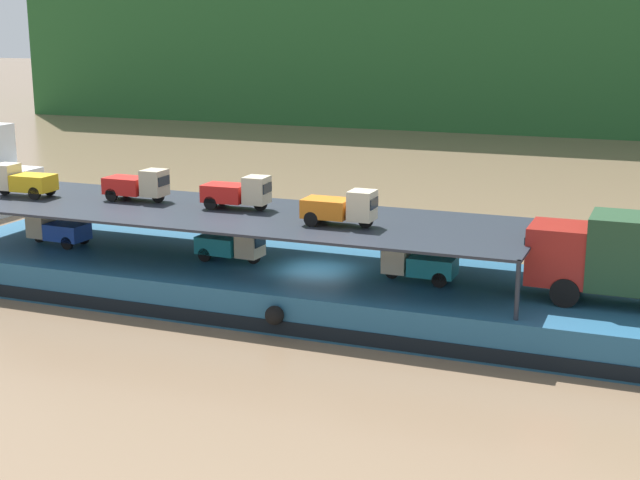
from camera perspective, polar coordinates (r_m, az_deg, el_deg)
ground_plane at (r=35.50m, az=-0.23°, el=-4.22°), size 400.00×400.00×0.00m
cargo_barge at (r=35.26m, az=-0.24°, el=-3.07°), size 33.51×8.07×1.50m
covered_lorry at (r=32.03m, az=19.52°, el=-1.05°), size 7.87×2.33×3.10m
cargo_rack at (r=36.16m, az=-5.84°, el=1.68°), size 24.31×6.72×2.00m
mini_truck_lower_stern at (r=40.47m, az=-16.32°, el=0.67°), size 2.78×1.28×1.38m
mini_truck_lower_aft at (r=36.32m, az=-5.60°, el=-0.28°), size 2.79×1.29×1.38m
mini_truck_lower_mid at (r=33.56m, az=6.22°, el=-1.46°), size 2.74×1.20×1.38m
mini_truck_upper_stern at (r=41.19m, az=-18.30°, el=3.59°), size 2.78×1.27×1.38m
mini_truck_upper_mid at (r=38.88m, az=-11.48°, el=3.45°), size 2.75×1.21×1.38m
mini_truck_upper_fore at (r=36.56m, az=-5.23°, el=3.03°), size 2.77×1.26×1.38m
mini_truck_upper_bow at (r=33.40m, az=1.32°, el=2.07°), size 2.74×1.20×1.38m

